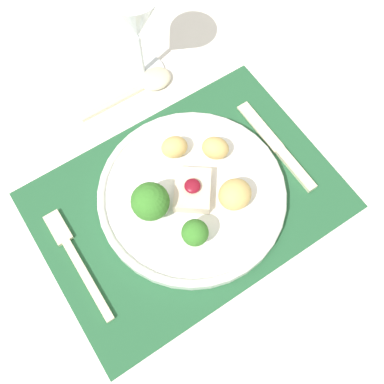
{
  "coord_description": "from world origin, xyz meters",
  "views": [
    {
      "loc": [
        -0.14,
        -0.22,
        1.4
      ],
      "look_at": [
        0.01,
        -0.0,
        0.79
      ],
      "focal_mm": 42.0,
      "sensor_mm": 36.0,
      "label": 1
    }
  ],
  "objects": [
    {
      "name": "ground_plane",
      "position": [
        0.0,
        0.0,
        0.0
      ],
      "size": [
        8.0,
        8.0,
        0.0
      ],
      "primitive_type": "plane",
      "color": "brown"
    },
    {
      "name": "dining_table",
      "position": [
        0.0,
        0.0,
        0.68
      ],
      "size": [
        1.53,
        1.14,
        0.76
      ],
      "color": "white",
      "rests_on": "ground_plane"
    },
    {
      "name": "placemat",
      "position": [
        0.0,
        0.0,
        0.77
      ],
      "size": [
        0.44,
        0.32,
        0.0
      ],
      "primitive_type": "cube",
      "color": "#235633",
      "rests_on": "dining_table"
    },
    {
      "name": "dinner_plate",
      "position": [
        0.01,
        -0.0,
        0.78
      ],
      "size": [
        0.28,
        0.28,
        0.08
      ],
      "color": "white",
      "rests_on": "placemat"
    },
    {
      "name": "fork",
      "position": [
        -0.18,
        0.01,
        0.77
      ],
      "size": [
        0.02,
        0.18,
        0.01
      ],
      "rotation": [
        0.0,
        0.0,
        0.05
      ],
      "color": "beige",
      "rests_on": "placemat"
    },
    {
      "name": "knife",
      "position": [
        0.17,
        -0.01,
        0.77
      ],
      "size": [
        0.02,
        0.18,
        0.01
      ],
      "rotation": [
        0.0,
        0.0,
        0.02
      ],
      "color": "beige",
      "rests_on": "placemat"
    },
    {
      "name": "spoon",
      "position": [
        0.06,
        0.22,
        0.77
      ],
      "size": [
        0.17,
        0.05,
        0.02
      ],
      "rotation": [
        0.0,
        0.0,
        -0.04
      ],
      "color": "beige",
      "rests_on": "dining_table"
    },
    {
      "name": "wine_glass_near",
      "position": [
        0.07,
        0.24,
        0.89
      ],
      "size": [
        0.09,
        0.09,
        0.17
      ],
      "color": "white",
      "rests_on": "dining_table"
    }
  ]
}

